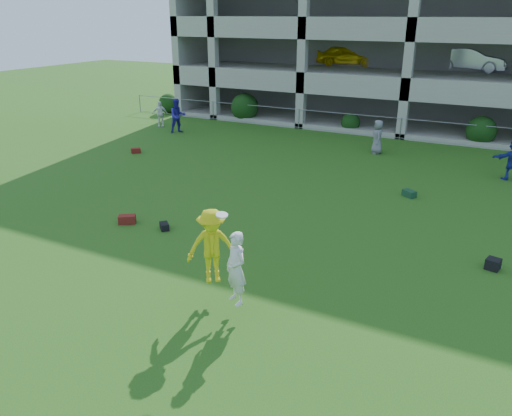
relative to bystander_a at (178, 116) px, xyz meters
The scene contains 13 objects.
ground 19.04m from the bystander_a, 51.48° to the right, with size 100.00×100.00×0.00m, color #235114.
bystander_a is the anchor object (origin of this frame).
bystander_b 2.18m from the bystander_a, 155.03° to the left, with size 0.90×0.37×1.53m, color white.
bystander_c 11.45m from the bystander_a, ahead, with size 0.81×0.53×1.66m, color slate.
bag_red_a 13.49m from the bystander_a, 61.87° to the right, with size 0.55×0.30×0.28m, color #5B210F.
bag_black_b 14.08m from the bystander_a, 56.53° to the right, with size 0.40×0.25×0.22m, color black.
crate_d 19.92m from the bystander_a, 29.58° to the right, with size 0.35×0.35×0.30m, color black.
bag_red_f 4.86m from the bystander_a, 80.65° to the right, with size 0.45×0.28×0.24m, color #551B0E.
bag_green_g 15.02m from the bystander_a, 19.50° to the right, with size 0.50×0.30×0.25m, color #153C22.
frisbee_contest 18.60m from the bystander_a, 51.74° to the right, with size 1.90×1.34×2.13m.
parking_garage 18.17m from the bystander_a, 47.27° to the left, with size 30.00×14.00×12.00m.
fence 12.55m from the bystander_a, 19.17° to the left, with size 36.06×0.06×1.20m.
shrub_row 17.14m from the bystander_a, 16.34° to the left, with size 34.38×2.52×3.50m.
Camera 1 is at (5.20, -8.57, 6.49)m, focal length 35.00 mm.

